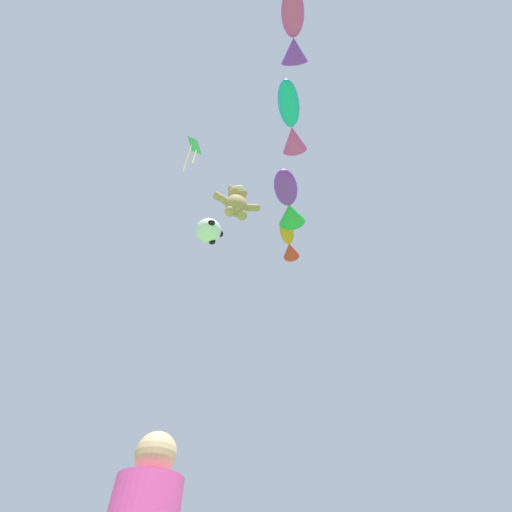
# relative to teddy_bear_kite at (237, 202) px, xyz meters

# --- Properties ---
(teddy_bear_kite) EXTENTS (1.63, 0.72, 1.66)m
(teddy_bear_kite) POSITION_rel_teddy_bear_kite_xyz_m (0.00, 0.00, 0.00)
(teddy_bear_kite) COLOR tan
(soccer_ball_kite) EXTENTS (0.82, 0.82, 0.75)m
(soccer_ball_kite) POSITION_rel_teddy_bear_kite_xyz_m (-0.74, 0.17, -1.70)
(soccer_ball_kite) COLOR white
(fish_kite_tangerine) EXTENTS (1.78, 2.29, 0.77)m
(fish_kite_tangerine) POSITION_rel_teddy_bear_kite_xyz_m (3.31, 2.83, 2.58)
(fish_kite_tangerine) COLOR orange
(fish_kite_violet) EXTENTS (2.09, 2.52, 1.08)m
(fish_kite_violet) POSITION_rel_teddy_bear_kite_xyz_m (2.10, 0.25, 1.54)
(fish_kite_violet) COLOR purple
(fish_kite_teal) EXTENTS (1.87, 2.39, 0.84)m
(fish_kite_teal) POSITION_rel_teddy_bear_kite_xyz_m (1.02, -2.51, 1.72)
(fish_kite_teal) COLOR #19ADB2
(fish_kite_magenta) EXTENTS (1.46, 1.96, 0.81)m
(fish_kite_magenta) POSITION_rel_teddy_bear_kite_xyz_m (0.09, -4.81, 2.01)
(fish_kite_magenta) COLOR #E53F9E
(diamond_kite) EXTENTS (0.78, 0.63, 2.84)m
(diamond_kite) POSITION_rel_teddy_bear_kite_xyz_m (-1.89, 0.75, 4.30)
(diamond_kite) COLOR green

